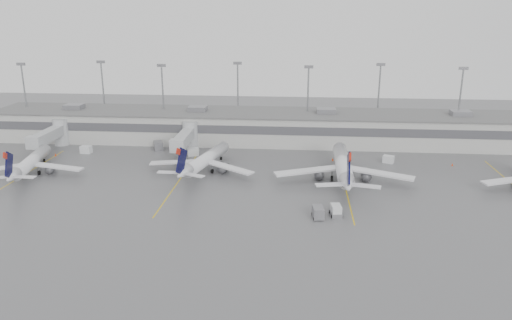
# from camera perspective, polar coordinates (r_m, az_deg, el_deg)

# --- Properties ---
(ground) EXTENTS (260.00, 260.00, 0.00)m
(ground) POSITION_cam_1_polar(r_m,az_deg,el_deg) (82.92, -0.72, -8.20)
(ground) COLOR #515153
(ground) RESTS_ON ground
(terminal) EXTENTS (152.00, 17.00, 9.45)m
(terminal) POSITION_cam_1_polar(r_m,az_deg,el_deg) (136.42, 1.64, 3.84)
(terminal) COLOR #AFAFAA
(terminal) RESTS_ON ground
(light_masts) EXTENTS (142.40, 8.00, 20.60)m
(light_masts) POSITION_cam_1_polar(r_m,az_deg,el_deg) (140.52, 1.81, 7.49)
(light_masts) COLOR gray
(light_masts) RESTS_ON ground
(jet_bridge_left) EXTENTS (4.00, 17.20, 7.00)m
(jet_bridge_left) POSITION_cam_1_polar(r_m,az_deg,el_deg) (139.40, -22.12, 2.73)
(jet_bridge_left) COLOR #A1A4A6
(jet_bridge_left) RESTS_ON ground
(jet_bridge_right) EXTENTS (4.00, 17.20, 7.00)m
(jet_bridge_right) POSITION_cam_1_polar(r_m,az_deg,el_deg) (127.49, -7.93, 2.59)
(jet_bridge_right) COLOR #A1A4A6
(jet_bridge_right) RESTS_ON ground
(stand_markings) EXTENTS (105.25, 40.00, 0.01)m
(stand_markings) POSITION_cam_1_polar(r_m,az_deg,el_deg) (105.04, 0.55, -2.62)
(stand_markings) COLOR #DFB70D
(stand_markings) RESTS_ON ground
(jet_far_left) EXTENTS (23.68, 26.77, 8.72)m
(jet_far_left) POSITION_cam_1_polar(r_m,az_deg,el_deg) (120.22, -24.45, -0.28)
(jet_far_left) COLOR silver
(jet_far_left) RESTS_ON ground
(jet_mid_left) EXTENTS (24.14, 27.38, 8.99)m
(jet_mid_left) POSITION_cam_1_polar(r_m,az_deg,el_deg) (111.72, -5.88, 0.01)
(jet_mid_left) COLOR silver
(jet_mid_left) RESTS_ON ground
(jet_mid_right) EXTENTS (29.24, 32.76, 10.60)m
(jet_mid_right) POSITION_cam_1_polar(r_m,az_deg,el_deg) (106.97, 9.92, -0.66)
(jet_mid_right) COLOR silver
(jet_mid_right) RESTS_ON ground
(baggage_tug) EXTENTS (2.33, 3.29, 1.98)m
(baggage_tug) POSITION_cam_1_polar(r_m,az_deg,el_deg) (89.78, 9.12, -5.84)
(baggage_tug) COLOR silver
(baggage_tug) RESTS_ON ground
(baggage_cart) EXTENTS (2.17, 3.34, 2.02)m
(baggage_cart) POSITION_cam_1_polar(r_m,az_deg,el_deg) (88.37, 7.10, -5.94)
(baggage_cart) COLOR slate
(baggage_cart) RESTS_ON ground
(gse_uld_a) EXTENTS (2.77, 1.97, 1.86)m
(gse_uld_a) POSITION_cam_1_polar(r_m,az_deg,el_deg) (133.16, -18.84, 1.14)
(gse_uld_a) COLOR silver
(gse_uld_a) RESTS_ON ground
(gse_uld_b) EXTENTS (3.12, 2.54, 1.91)m
(gse_uld_b) POSITION_cam_1_polar(r_m,az_deg,el_deg) (124.92, -7.20, 0.93)
(gse_uld_b) COLOR silver
(gse_uld_b) RESTS_ON ground
(gse_uld_c) EXTENTS (2.92, 2.47, 1.75)m
(gse_uld_c) POSITION_cam_1_polar(r_m,az_deg,el_deg) (122.26, 14.89, 0.08)
(gse_uld_c) COLOR silver
(gse_uld_c) RESTS_ON ground
(gse_loader) EXTENTS (3.27, 3.98, 2.14)m
(gse_loader) POSITION_cam_1_polar(r_m,az_deg,el_deg) (131.52, -11.10, 1.62)
(gse_loader) COLOR slate
(gse_loader) RESTS_ON ground
(cone_a) EXTENTS (0.47, 0.47, 0.76)m
(cone_a) POSITION_cam_1_polar(r_m,az_deg,el_deg) (133.38, -21.94, 0.59)
(cone_a) COLOR #E63B04
(cone_a) RESTS_ON ground
(cone_b) EXTENTS (0.50, 0.50, 0.79)m
(cone_b) POSITION_cam_1_polar(r_m,az_deg,el_deg) (119.29, -10.46, -0.28)
(cone_b) COLOR #E63B04
(cone_b) RESTS_ON ground
(cone_c) EXTENTS (0.47, 0.47, 0.75)m
(cone_c) POSITION_cam_1_polar(r_m,az_deg,el_deg) (121.35, 8.76, 0.09)
(cone_c) COLOR #E63B04
(cone_c) RESTS_ON ground
(cone_d) EXTENTS (0.39, 0.39, 0.63)m
(cone_d) POSITION_cam_1_polar(r_m,az_deg,el_deg) (124.86, 21.52, -0.47)
(cone_d) COLOR #E63B04
(cone_d) RESTS_ON ground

